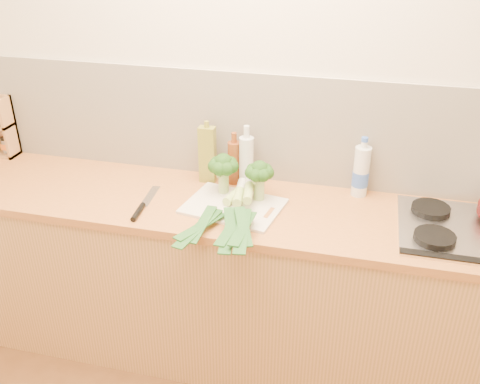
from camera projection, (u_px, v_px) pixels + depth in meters
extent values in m
plane|color=beige|center=(251.00, 101.00, 2.55)|extent=(3.50, 0.00, 3.50)
cube|color=silver|center=(251.00, 127.00, 2.60)|extent=(3.20, 0.02, 0.54)
cube|color=tan|center=(236.00, 285.00, 2.70)|extent=(3.20, 0.60, 0.86)
cube|color=#B67035|center=(236.00, 208.00, 2.49)|extent=(3.20, 0.62, 0.04)
cube|color=silver|center=(469.00, 231.00, 2.26)|extent=(0.58, 0.50, 0.01)
cube|color=black|center=(477.00, 261.00, 2.06)|extent=(0.58, 0.04, 0.01)
cylinder|color=black|center=(435.00, 238.00, 2.18)|extent=(0.17, 0.17, 0.03)
cylinder|color=black|center=(431.00, 209.00, 2.39)|extent=(0.17, 0.17, 0.03)
cube|color=beige|center=(233.00, 206.00, 2.45)|extent=(0.48, 0.39, 0.01)
cylinder|color=#93B268|center=(224.00, 183.00, 2.54)|extent=(0.05, 0.05, 0.10)
sphere|color=#16390F|center=(223.00, 163.00, 2.49)|extent=(0.09, 0.09, 0.09)
sphere|color=#16390F|center=(232.00, 166.00, 2.48)|extent=(0.07, 0.07, 0.07)
sphere|color=#16390F|center=(230.00, 163.00, 2.51)|extent=(0.07, 0.07, 0.07)
sphere|color=#16390F|center=(224.00, 162.00, 2.53)|extent=(0.07, 0.07, 0.07)
sphere|color=#16390F|center=(217.00, 163.00, 2.52)|extent=(0.07, 0.07, 0.07)
sphere|color=#16390F|center=(215.00, 166.00, 2.49)|extent=(0.07, 0.07, 0.07)
sphere|color=#16390F|center=(219.00, 169.00, 2.46)|extent=(0.07, 0.07, 0.07)
sphere|color=#16390F|center=(227.00, 169.00, 2.46)|extent=(0.07, 0.07, 0.07)
cylinder|color=#93B268|center=(259.00, 189.00, 2.47)|extent=(0.05, 0.05, 0.10)
sphere|color=#16390F|center=(259.00, 169.00, 2.43)|extent=(0.08, 0.08, 0.08)
sphere|color=#16390F|center=(268.00, 173.00, 2.42)|extent=(0.06, 0.06, 0.06)
sphere|color=#16390F|center=(266.00, 170.00, 2.45)|extent=(0.06, 0.06, 0.06)
sphere|color=#16390F|center=(259.00, 168.00, 2.47)|extent=(0.06, 0.06, 0.06)
sphere|color=#16390F|center=(253.00, 170.00, 2.45)|extent=(0.06, 0.06, 0.06)
sphere|color=#16390F|center=(251.00, 173.00, 2.43)|extent=(0.06, 0.06, 0.06)
sphere|color=#16390F|center=(256.00, 175.00, 2.40)|extent=(0.06, 0.06, 0.06)
sphere|color=#16390F|center=(263.00, 175.00, 2.40)|extent=(0.06, 0.06, 0.06)
cylinder|color=white|center=(247.00, 183.00, 2.59)|extent=(0.07, 0.13, 0.04)
cylinder|color=#A5C462|center=(234.00, 195.00, 2.48)|extent=(0.08, 0.16, 0.04)
cube|color=#18451A|center=(201.00, 226.00, 2.24)|extent=(0.16, 0.29, 0.02)
cube|color=#18451A|center=(199.00, 228.00, 2.23)|extent=(0.12, 0.34, 0.01)
cube|color=#18451A|center=(202.00, 224.00, 2.25)|extent=(0.05, 0.28, 0.02)
cylinder|color=white|center=(241.00, 186.00, 2.53)|extent=(0.05, 0.10, 0.04)
cylinder|color=#A5C462|center=(238.00, 197.00, 2.43)|extent=(0.06, 0.13, 0.04)
cube|color=#18451A|center=(231.00, 228.00, 2.19)|extent=(0.06, 0.30, 0.02)
cube|color=#18451A|center=(230.00, 231.00, 2.17)|extent=(0.09, 0.34, 0.01)
cube|color=#18451A|center=(231.00, 226.00, 2.20)|extent=(0.13, 0.28, 0.02)
cylinder|color=white|center=(250.00, 180.00, 2.54)|extent=(0.06, 0.13, 0.04)
cylinder|color=#A5C462|center=(248.00, 193.00, 2.43)|extent=(0.07, 0.16, 0.04)
cube|color=#18451A|center=(243.00, 228.00, 2.16)|extent=(0.05, 0.30, 0.02)
cube|color=#18451A|center=(243.00, 230.00, 2.14)|extent=(0.10, 0.34, 0.01)
cube|color=#18451A|center=(243.00, 226.00, 2.17)|extent=(0.14, 0.28, 0.02)
cube|color=silver|center=(150.00, 196.00, 2.55)|extent=(0.06, 0.21, 0.00)
cylinder|color=black|center=(138.00, 212.00, 2.39)|extent=(0.04, 0.14, 0.03)
cube|color=#A36F45|center=(10.00, 128.00, 2.88)|extent=(0.02, 0.11, 0.34)
cylinder|color=gray|center=(6.00, 146.00, 2.94)|extent=(0.04, 0.04, 0.08)
cylinder|color=gray|center=(0.00, 116.00, 2.86)|extent=(0.04, 0.04, 0.08)
cube|color=olive|center=(208.00, 155.00, 2.62)|extent=(0.08, 0.05, 0.29)
cylinder|color=olive|center=(207.00, 124.00, 2.55)|extent=(0.02, 0.02, 0.03)
cylinder|color=silver|center=(246.00, 162.00, 2.59)|extent=(0.07, 0.07, 0.25)
cylinder|color=silver|center=(247.00, 132.00, 2.51)|extent=(0.03, 0.03, 0.06)
cylinder|color=brown|center=(234.00, 163.00, 2.62)|extent=(0.06, 0.06, 0.22)
cylinder|color=brown|center=(234.00, 138.00, 2.56)|extent=(0.03, 0.03, 0.05)
cylinder|color=silver|center=(361.00, 171.00, 2.51)|extent=(0.08, 0.08, 0.24)
cylinder|color=silver|center=(364.00, 145.00, 2.44)|extent=(0.03, 0.03, 0.03)
cylinder|color=blue|center=(360.00, 178.00, 2.52)|extent=(0.08, 0.08, 0.07)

